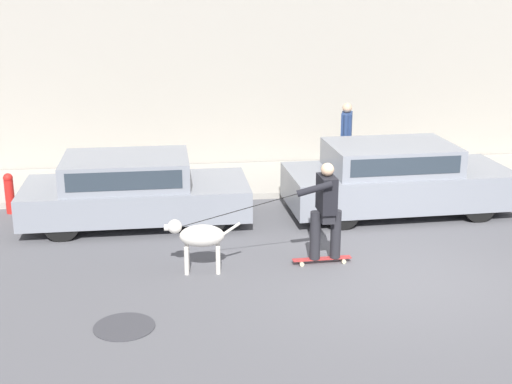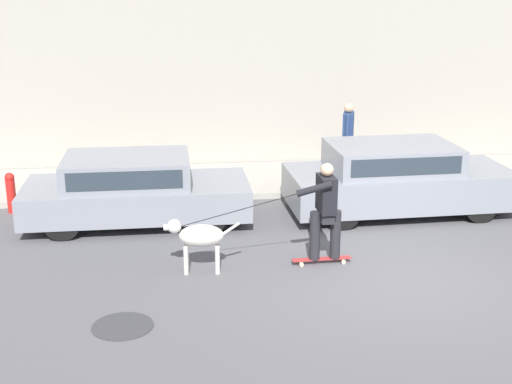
% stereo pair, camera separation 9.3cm
% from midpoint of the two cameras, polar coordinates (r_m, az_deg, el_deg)
% --- Properties ---
extents(ground_plane, '(36.00, 36.00, 0.00)m').
position_cam_midpoint_polar(ground_plane, '(10.89, 10.74, -6.53)').
color(ground_plane, '#545459').
extents(back_wall, '(32.00, 0.30, 4.42)m').
position_cam_midpoint_polar(back_wall, '(16.60, 4.08, 9.71)').
color(back_wall, '#9E998E').
rests_on(back_wall, ground_plane).
extents(sidewalk_curb, '(30.00, 2.51, 0.12)m').
position_cam_midpoint_polar(sidewalk_curb, '(15.65, 4.94, 1.20)').
color(sidewalk_curb, '#A39E93').
rests_on(sidewalk_curb, ground_plane).
extents(parked_car_0, '(3.99, 1.76, 1.23)m').
position_cam_midpoint_polar(parked_car_0, '(12.91, -9.97, 0.12)').
color(parked_car_0, black).
rests_on(parked_car_0, ground_plane).
extents(parked_car_1, '(4.18, 1.89, 1.32)m').
position_cam_midpoint_polar(parked_car_1, '(13.54, 10.92, 1.04)').
color(parked_car_1, black).
rests_on(parked_car_1, ground_plane).
extents(dog, '(1.13, 0.39, 0.84)m').
position_cam_midpoint_polar(dog, '(10.63, -4.83, -3.58)').
color(dog, beige).
rests_on(dog, ground_plane).
extents(skateboarder, '(2.72, 0.66, 1.61)m').
position_cam_midpoint_polar(skateboarder, '(10.85, 5.33, -1.25)').
color(skateboarder, beige).
rests_on(skateboarder, ground_plane).
extents(pedestrian_with_bag, '(0.34, 0.70, 1.58)m').
position_cam_midpoint_polar(pedestrian_with_bag, '(15.47, 7.06, 4.50)').
color(pedestrian_with_bag, '#28282D').
rests_on(pedestrian_with_bag, sidewalk_curb).
extents(manhole_cover, '(0.78, 0.78, 0.01)m').
position_cam_midpoint_polar(manhole_cover, '(9.36, -10.78, -10.54)').
color(manhole_cover, '#38383D').
rests_on(manhole_cover, ground_plane).
extents(fire_hydrant, '(0.18, 0.18, 0.77)m').
position_cam_midpoint_polar(fire_hydrant, '(14.09, -19.30, -0.02)').
color(fire_hydrant, red).
rests_on(fire_hydrant, ground_plane).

